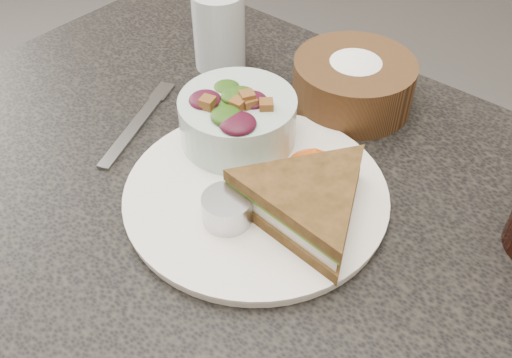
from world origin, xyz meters
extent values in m
cylinder|color=silver|center=(-0.01, 0.01, 0.76)|extent=(0.29, 0.29, 0.01)
cylinder|color=#B1B4B8|center=(0.00, -0.04, 0.78)|extent=(0.06, 0.06, 0.03)
cone|color=#EF5A11|center=(0.02, 0.08, 0.78)|extent=(0.08, 0.08, 0.03)
cube|color=#929497|center=(-0.21, 0.00, 0.75)|extent=(0.08, 0.16, 0.00)
cube|color=#ABACAD|center=(-0.11, 0.02, 0.75)|extent=(0.07, 0.18, 0.00)
cylinder|color=silver|center=(-0.22, 0.19, 0.81)|extent=(0.09, 0.09, 0.11)
camera|label=1|loc=(0.28, -0.33, 1.20)|focal=40.00mm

